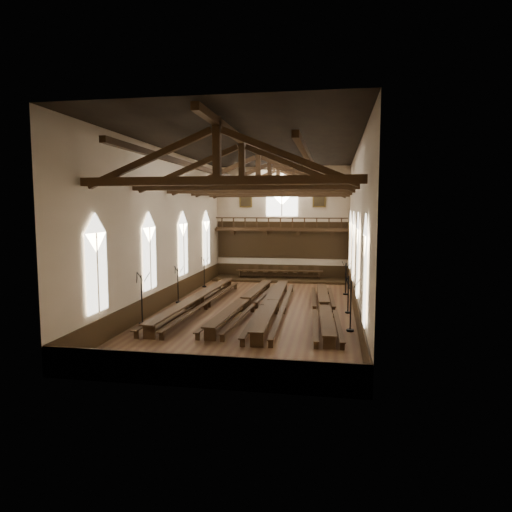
{
  "coord_description": "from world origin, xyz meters",
  "views": [
    {
      "loc": [
        4.65,
        -27.89,
        6.3
      ],
      "look_at": [
        -0.4,
        1.5,
        3.17
      ],
      "focal_mm": 32.0,
      "sensor_mm": 36.0,
      "label": 1
    }
  ],
  "objects": [
    {
      "name": "ground",
      "position": [
        0.0,
        0.0,
        0.0
      ],
      "size": [
        26.0,
        26.0,
        0.0
      ],
      "primitive_type": "plane",
      "color": "brown",
      "rests_on": "ground"
    },
    {
      "name": "room_walls",
      "position": [
        0.0,
        0.0,
        6.46
      ],
      "size": [
        26.0,
        26.0,
        26.0
      ],
      "color": "beige",
      "rests_on": "ground"
    },
    {
      "name": "wainscot_band",
      "position": [
        0.0,
        0.0,
        0.6
      ],
      "size": [
        12.0,
        26.0,
        1.2
      ],
      "color": "#33210F",
      "rests_on": "ground"
    },
    {
      "name": "side_windows",
      "position": [
        -0.0,
        -0.0,
        3.74
      ],
      "size": [
        11.85,
        19.8,
        4.5
      ],
      "color": "white",
      "rests_on": "room_walls"
    },
    {
      "name": "end_window",
      "position": [
        0.0,
        12.9,
        7.22
      ],
      "size": [
        2.8,
        0.12,
        3.8
      ],
      "color": "white",
      "rests_on": "room_walls"
    },
    {
      "name": "minstrels_gallery",
      "position": [
        0.0,
        12.66,
        3.91
      ],
      "size": [
        11.8,
        1.24,
        3.7
      ],
      "color": "#3C2413",
      "rests_on": "room_walls"
    },
    {
      "name": "portraits",
      "position": [
        0.0,
        12.9,
        7.1
      ],
      "size": [
        7.75,
        0.09,
        1.45
      ],
      "color": "brown",
      "rests_on": "room_walls"
    },
    {
      "name": "roof_trusses",
      "position": [
        0.0,
        -0.0,
        8.22
      ],
      "size": [
        11.7,
        25.7,
        2.8
      ],
      "color": "#3C2413",
      "rests_on": "room_walls"
    },
    {
      "name": "refectory_row_a",
      "position": [
        -3.79,
        -0.56,
        0.58
      ],
      "size": [
        1.88,
        14.85,
        0.79
      ],
      "color": "#3C2413",
      "rests_on": "ground"
    },
    {
      "name": "refectory_row_b",
      "position": [
        -0.75,
        -0.55,
        0.54
      ],
      "size": [
        1.84,
        14.39,
        0.74
      ],
      "color": "#3C2413",
      "rests_on": "ground"
    },
    {
      "name": "refectory_row_c",
      "position": [
        1.06,
        -0.94,
        0.57
      ],
      "size": [
        1.79,
        14.78,
        0.79
      ],
      "color": "#3C2413",
      "rests_on": "ground"
    },
    {
      "name": "refectory_row_d",
      "position": [
        4.14,
        -1.07,
        0.51
      ],
      "size": [
        1.78,
        14.03,
        0.7
      ],
      "color": "#3C2413",
      "rests_on": "ground"
    },
    {
      "name": "dais",
      "position": [
        -0.02,
        11.4,
        0.1
      ],
      "size": [
        11.4,
        2.92,
        0.19
      ],
      "primitive_type": "cube",
      "color": "#33210F",
      "rests_on": "ground"
    },
    {
      "name": "high_table",
      "position": [
        -0.02,
        11.4,
        0.8
      ],
      "size": [
        7.6,
        1.14,
        0.71
      ],
      "color": "#3C2413",
      "rests_on": "dais"
    },
    {
      "name": "high_chairs",
      "position": [
        -0.02,
        12.14,
        0.73
      ],
      "size": [
        6.77,
        0.47,
        0.98
      ],
      "color": "#3C2413",
      "rests_on": "dais"
    },
    {
      "name": "candelabrum_left_near",
      "position": [
        -5.55,
        -5.02,
        0.88
      ],
      "size": [
        0.82,
        0.88,
        2.89
      ],
      "color": "black",
      "rests_on": "ground"
    },
    {
      "name": "candelabrum_left_mid",
      "position": [
        -5.55,
        0.76,
        0.76
      ],
      "size": [
        0.73,
        0.75,
        2.5
      ],
      "color": "black",
      "rests_on": "ground"
    },
    {
      "name": "candelabrum_left_far",
      "position": [
        -5.55,
        6.99,
        0.74
      ],
      "size": [
        0.67,
        0.75,
        2.45
      ],
      "color": "black",
      "rests_on": "ground"
    },
    {
      "name": "candelabrum_right_near",
      "position": [
        5.55,
        -4.51,
        0.85
      ],
      "size": [
        0.78,
        0.85,
        2.78
      ],
      "color": "black",
      "rests_on": "ground"
    },
    {
      "name": "candelabrum_right_mid",
      "position": [
        5.55,
        -0.35,
        0.73
      ],
      "size": [
        0.65,
        0.74,
        2.41
      ],
      "color": "black",
      "rests_on": "ground"
    },
    {
      "name": "candelabrum_right_far",
      "position": [
        5.55,
        5.62,
        0.75
      ],
      "size": [
        0.73,
        0.73,
        2.47
      ],
      "color": "black",
      "rests_on": "ground"
    }
  ]
}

